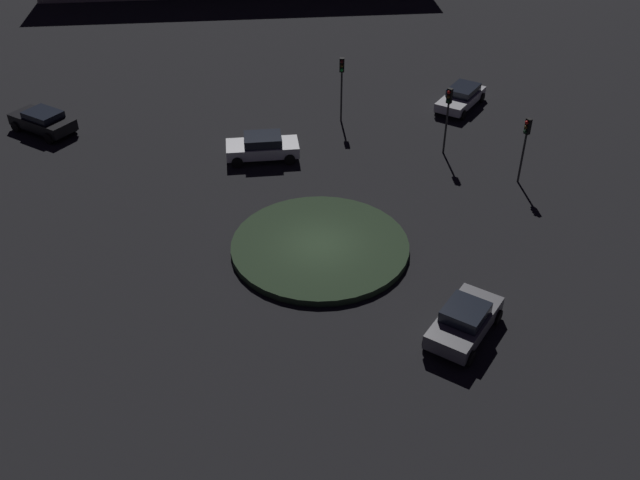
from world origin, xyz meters
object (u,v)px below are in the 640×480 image
traffic_light_southwest (342,77)px  car_silver (461,97)px  car_grey (464,321)px  car_white (263,147)px  traffic_light_northwest (525,138)px  car_black (43,121)px  traffic_light_west (448,108)px

traffic_light_southwest → car_silver: bearing=110.2°
car_grey → car_white: car_grey is taller
car_white → traffic_light_northwest: bearing=-17.5°
car_grey → traffic_light_southwest: traffic_light_southwest is taller
car_black → traffic_light_southwest: (-12.25, 14.60, 2.26)m
traffic_light_northwest → car_black: bearing=-42.2°
car_grey → car_white: (-7.16, -16.58, 0.00)m
traffic_light_southwest → traffic_light_northwest: (0.77, 12.59, -0.24)m
car_white → traffic_light_west: (-6.80, 8.54, 2.18)m
car_grey → traffic_light_northwest: size_ratio=1.06×
car_white → car_silver: (-13.42, 6.48, -0.06)m
car_grey → car_black: 30.24m
car_white → traffic_light_southwest: (-6.93, 0.99, 2.25)m
car_grey → traffic_light_southwest: (-14.09, -15.59, 2.25)m
car_silver → traffic_light_west: traffic_light_west is taller
car_black → car_silver: bearing=-140.1°
car_silver → car_black: bearing=-49.6°
traffic_light_west → car_silver: bearing=-160.7°
car_black → traffic_light_northwest: traffic_light_northwest is taller
car_grey → car_white: bearing=-115.3°
car_grey → traffic_light_northwest: (-13.32, -3.00, 2.01)m
car_silver → traffic_light_southwest: traffic_light_southwest is taller
car_white → car_silver: car_white is taller
car_black → traffic_light_southwest: 19.19m
car_black → traffic_light_west: traffic_light_west is taller
car_grey → car_black: bearing=-95.4°
car_grey → car_white: size_ratio=0.93×
traffic_light_southwest → traffic_light_northwest: traffic_light_southwest is taller
traffic_light_southwest → car_black: bearing=-79.6°
car_silver → traffic_light_west: (6.62, 2.07, 2.24)m
car_white → car_black: bearing=159.4°
car_silver → traffic_light_northwest: (7.26, 7.11, 2.07)m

